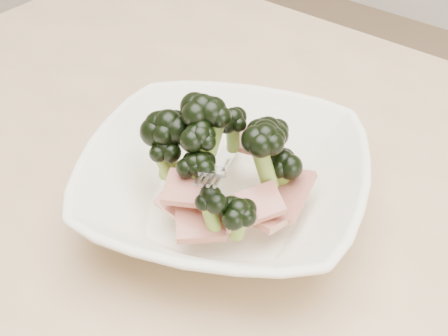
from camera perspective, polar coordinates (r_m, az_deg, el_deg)
The scene contains 1 object.
broccoli_dish at distance 0.54m, azimuth -0.10°, elevation -1.05°, with size 0.33×0.33×0.12m.
Camera 1 is at (0.16, -0.31, 1.14)m, focal length 50.00 mm.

